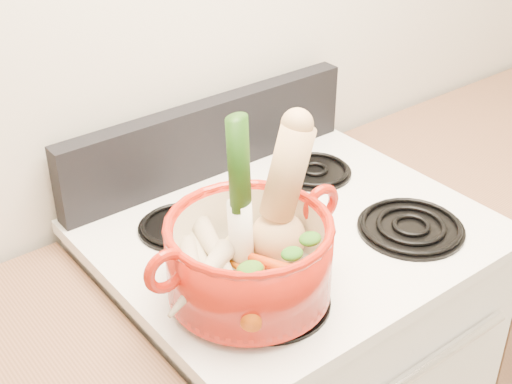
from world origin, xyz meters
TOP-DOWN VIEW (x-y plane):
  - wall_back at (0.00, 1.75)m, footprint 3.50×0.02m
  - cooktop at (0.00, 1.40)m, footprint 0.78×0.67m
  - control_backsplash at (0.00, 1.70)m, footprint 0.76×0.05m
  - oven_handle at (0.00, 1.06)m, footprint 0.60×0.02m
  - burner_front_left at (-0.19, 1.24)m, footprint 0.22×0.22m
  - burner_front_right at (0.19, 1.24)m, footprint 0.22×0.22m
  - burner_back_left at (-0.19, 1.54)m, footprint 0.17×0.17m
  - burner_back_right at (0.19, 1.54)m, footprint 0.17×0.17m
  - dutch_oven at (-0.21, 1.27)m, footprint 0.30×0.30m
  - pot_handle_left at (-0.38, 1.28)m, footprint 0.08×0.02m
  - pot_handle_right at (-0.04, 1.27)m, footprint 0.08×0.02m
  - squash at (-0.13, 1.29)m, footprint 0.19×0.16m
  - leek at (-0.21, 1.30)m, footprint 0.07×0.08m
  - ginger at (-0.18, 1.33)m, footprint 0.09×0.07m
  - parsnip_0 at (-0.27, 1.33)m, footprint 0.10×0.22m
  - parsnip_1 at (-0.30, 1.30)m, footprint 0.11×0.19m
  - parsnip_2 at (-0.24, 1.31)m, footprint 0.09×0.21m
  - parsnip_3 at (-0.31, 1.28)m, footprint 0.18×0.11m
  - carrot_0 at (-0.22, 1.24)m, footprint 0.06×0.15m
  - carrot_1 at (-0.24, 1.21)m, footprint 0.14×0.14m
  - carrot_2 at (-0.19, 1.25)m, footprint 0.10×0.17m

SIDE VIEW (x-z plane):
  - oven_handle at x=0.00m, z-range 0.77..0.79m
  - cooktop at x=0.00m, z-range 0.92..0.95m
  - burner_front_left at x=-0.19m, z-range 0.95..0.97m
  - burner_front_right at x=0.19m, z-range 0.95..0.97m
  - burner_back_left at x=-0.19m, z-range 0.95..0.97m
  - burner_back_right at x=0.19m, z-range 0.95..0.97m
  - carrot_0 at x=-0.22m, z-range 1.00..1.04m
  - parsnip_0 at x=-0.27m, z-range 0.99..1.05m
  - ginger at x=-0.18m, z-range 1.00..1.04m
  - carrot_1 at x=-0.24m, z-range 1.00..1.05m
  - parsnip_1 at x=-0.30m, z-range 1.00..1.05m
  - carrot_2 at x=-0.19m, z-range 1.01..1.05m
  - parsnip_2 at x=-0.24m, z-range 1.01..1.07m
  - control_backsplash at x=0.00m, z-range 0.95..1.13m
  - dutch_oven at x=-0.21m, z-range 0.97..1.11m
  - parsnip_3 at x=-0.31m, z-range 1.01..1.07m
  - pot_handle_left at x=-0.38m, z-range 1.05..1.13m
  - pot_handle_right at x=-0.04m, z-range 1.05..1.13m
  - squash at x=-0.13m, z-range 0.99..1.27m
  - leek at x=-0.21m, z-range 1.00..1.31m
  - wall_back at x=0.00m, z-range 0.00..2.60m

